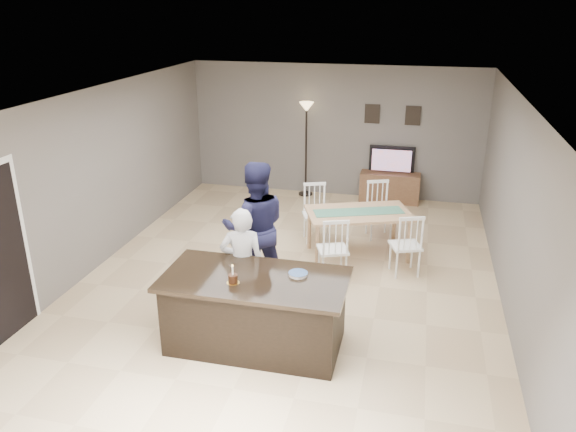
% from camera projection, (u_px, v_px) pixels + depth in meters
% --- Properties ---
extents(floor, '(8.00, 8.00, 0.00)m').
position_uv_depth(floor, '(290.00, 277.00, 8.42)').
color(floor, '#D5B688').
rests_on(floor, ground).
extents(room_shell, '(8.00, 8.00, 8.00)m').
position_uv_depth(room_shell, '(290.00, 170.00, 7.81)').
color(room_shell, slate).
rests_on(room_shell, floor).
extents(kitchen_island, '(2.15, 1.10, 0.90)m').
position_uv_depth(kitchen_island, '(255.00, 311.00, 6.62)').
color(kitchen_island, black).
rests_on(kitchen_island, floor).
extents(tv_console, '(1.20, 0.40, 0.60)m').
position_uv_depth(tv_console, '(390.00, 187.00, 11.47)').
color(tv_console, brown).
rests_on(tv_console, floor).
extents(television, '(0.91, 0.12, 0.53)m').
position_uv_depth(television, '(392.00, 160.00, 11.33)').
color(television, black).
rests_on(television, tv_console).
extents(tv_screen_glow, '(0.78, 0.00, 0.78)m').
position_uv_depth(tv_screen_glow, '(391.00, 161.00, 11.25)').
color(tv_screen_glow, '#FA581B').
rests_on(tv_screen_glow, tv_console).
extents(picture_frames, '(1.10, 0.02, 0.38)m').
position_uv_depth(picture_frames, '(392.00, 115.00, 11.14)').
color(picture_frames, black).
rests_on(picture_frames, room_shell).
extents(woman, '(0.63, 0.50, 1.52)m').
position_uv_depth(woman, '(242.00, 265.00, 7.08)').
color(woman, silver).
rests_on(woman, floor).
extents(man, '(1.12, 1.00, 1.89)m').
position_uv_depth(man, '(255.00, 227.00, 7.76)').
color(man, '#1B1B3C').
rests_on(man, floor).
extents(birthday_cake, '(0.15, 0.15, 0.23)m').
position_uv_depth(birthday_cake, '(233.00, 279.00, 6.32)').
color(birthday_cake, gold).
rests_on(birthday_cake, kitchen_island).
extents(plate_stack, '(0.23, 0.23, 0.04)m').
position_uv_depth(plate_stack, '(298.00, 274.00, 6.50)').
color(plate_stack, white).
rests_on(plate_stack, kitchen_island).
extents(dining_table, '(2.08, 2.24, 0.98)m').
position_uv_depth(dining_table, '(358.00, 220.00, 8.90)').
color(dining_table, tan).
rests_on(dining_table, floor).
extents(floor_lamp, '(0.29, 0.29, 1.96)m').
position_uv_depth(floor_lamp, '(306.00, 124.00, 11.43)').
color(floor_lamp, black).
rests_on(floor_lamp, floor).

